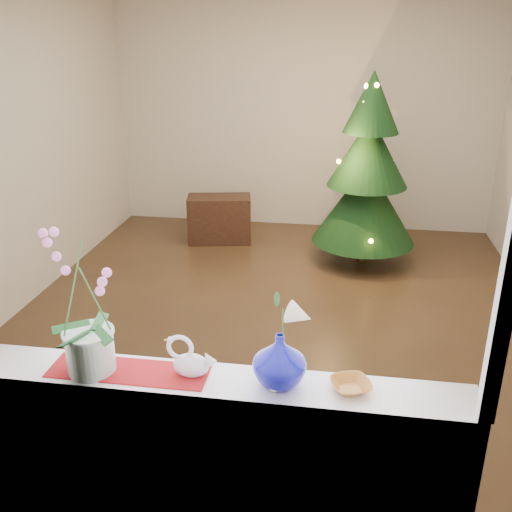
{
  "coord_description": "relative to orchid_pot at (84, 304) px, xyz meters",
  "views": [
    {
      "loc": [
        0.49,
        -4.37,
        2.31
      ],
      "look_at": [
        0.03,
        -1.4,
        1.1
      ],
      "focal_mm": 40.0,
      "sensor_mm": 36.0,
      "label": 1
    }
  ],
  "objects": [
    {
      "name": "windowsill",
      "position": [
        0.54,
        0.02,
        -0.34
      ],
      "size": [
        2.2,
        0.26,
        0.04
      ],
      "primitive_type": "cube",
      "color": "white",
      "rests_on": "window_apron"
    },
    {
      "name": "window_frame",
      "position": [
        0.54,
        -0.08,
        0.46
      ],
      "size": [
        2.22,
        0.06,
        1.6
      ],
      "primitive_type": null,
      "color": "white",
      "rests_on": "windowsill"
    },
    {
      "name": "blue_vase",
      "position": [
        0.82,
        0.03,
        -0.19
      ],
      "size": [
        0.34,
        0.34,
        0.27
      ],
      "primitive_type": "imported",
      "rotation": [
        0.0,
        0.0,
        0.41
      ],
      "color": "#070972",
      "rests_on": "windowsill"
    },
    {
      "name": "window_apron",
      "position": [
        0.54,
        -0.07,
        -0.8
      ],
      "size": [
        2.2,
        0.08,
        0.88
      ],
      "primitive_type": "cube",
      "color": "white",
      "rests_on": "ground"
    },
    {
      "name": "swan",
      "position": [
        0.44,
        0.03,
        -0.23
      ],
      "size": [
        0.22,
        0.12,
        0.18
      ],
      "primitive_type": null,
      "rotation": [
        0.0,
        0.0,
        0.1
      ],
      "color": "silver",
      "rests_on": "windowsill"
    },
    {
      "name": "ground",
      "position": [
        0.54,
        2.39,
        -1.24
      ],
      "size": [
        5.0,
        5.0,
        0.0
      ],
      "primitive_type": "plane",
      "color": "#392617",
      "rests_on": "ground"
    },
    {
      "name": "orchid_pot",
      "position": [
        0.0,
        0.0,
        0.0
      ],
      "size": [
        0.23,
        0.23,
        0.65
      ],
      "primitive_type": null,
      "rotation": [
        0.0,
        0.0,
        -0.04
      ],
      "color": "silver",
      "rests_on": "windowsill"
    },
    {
      "name": "wall_left",
      "position": [
        -1.71,
        2.39,
        0.11
      ],
      "size": [
        0.1,
        5.0,
        2.7
      ],
      "primitive_type": "cube",
      "color": "beige",
      "rests_on": "ground"
    },
    {
      "name": "wall_back",
      "position": [
        0.54,
        4.89,
        0.11
      ],
      "size": [
        4.5,
        0.1,
        2.7
      ],
      "primitive_type": "cube",
      "color": "beige",
      "rests_on": "ground"
    },
    {
      "name": "xmas_tree",
      "position": [
        1.27,
        3.77,
        -0.27
      ],
      "size": [
        1.26,
        1.26,
        1.95
      ],
      "primitive_type": null,
      "rotation": [
        0.0,
        0.0,
        -0.2
      ],
      "color": "black",
      "rests_on": "ground"
    },
    {
      "name": "lily",
      "position": [
        0.82,
        0.03,
        0.05
      ],
      "size": [
        0.15,
        0.09,
        0.2
      ],
      "primitive_type": null,
      "color": "beige",
      "rests_on": "blue_vase"
    },
    {
      "name": "amber_dish",
      "position": [
        1.11,
        0.03,
        -0.31
      ],
      "size": [
        0.18,
        0.18,
        0.04
      ],
      "primitive_type": "imported",
      "rotation": [
        0.0,
        0.0,
        0.37
      ],
      "color": "#A66323",
      "rests_on": "windowsill"
    },
    {
      "name": "runner",
      "position": [
        0.16,
        0.02,
        -0.32
      ],
      "size": [
        0.7,
        0.2,
        0.01
      ],
      "primitive_type": "cube",
      "color": "maroon",
      "rests_on": "windowsill"
    },
    {
      "name": "side_table",
      "position": [
        -0.34,
        4.12,
        -0.98
      ],
      "size": [
        0.77,
        0.48,
        0.54
      ],
      "primitive_type": "cube",
      "rotation": [
        0.0,
        0.0,
        0.18
      ],
      "color": "black",
      "rests_on": "ground"
    },
    {
      "name": "paperweight",
      "position": [
        0.8,
        -0.02,
        -0.29
      ],
      "size": [
        0.07,
        0.07,
        0.07
      ],
      "primitive_type": "sphere",
      "rotation": [
        0.0,
        0.0,
        0.02
      ],
      "color": "silver",
      "rests_on": "windowsill"
    },
    {
      "name": "wall_front",
      "position": [
        0.54,
        -0.11,
        0.11
      ],
      "size": [
        4.5,
        0.1,
        2.7
      ],
      "primitive_type": "cube",
      "color": "beige",
      "rests_on": "ground"
    }
  ]
}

